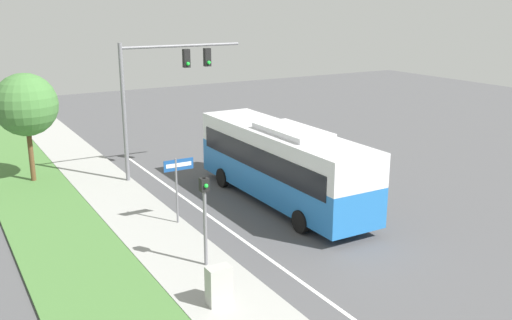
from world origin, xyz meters
name	(u,v)px	position (x,y,z in m)	size (l,w,h in m)	color
ground_plane	(337,231)	(0.00, 0.00, 0.00)	(80.00, 80.00, 0.00)	#4C4C4F
sidewalk	(190,265)	(-6.20, 0.00, 0.06)	(2.80, 80.00, 0.12)	#9E9E99
grass_verge	(95,288)	(-9.40, 0.00, 0.05)	(3.60, 80.00, 0.10)	#477538
lane_divider_near	(257,250)	(-3.60, 0.00, 0.00)	(0.14, 30.00, 0.01)	silver
bus	(282,160)	(-0.11, 3.84, 1.93)	(2.71, 10.62, 3.52)	#236BB7
signal_gantry	(160,82)	(-3.20, 10.06, 4.82)	(6.30, 0.41, 6.76)	slate
pedestrian_signal	(205,208)	(-5.78, -0.36, 2.13)	(0.28, 0.34, 3.14)	slate
street_sign	(178,179)	(-5.05, 3.64, 1.93)	(1.23, 0.08, 2.75)	slate
utility_cabinet	(219,285)	(-6.54, -2.86, 0.70)	(0.71, 0.44, 1.16)	#A8A8A3
roadside_tree	(26,105)	(-9.06, 12.45, 3.85)	(3.01, 3.01, 5.27)	brown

